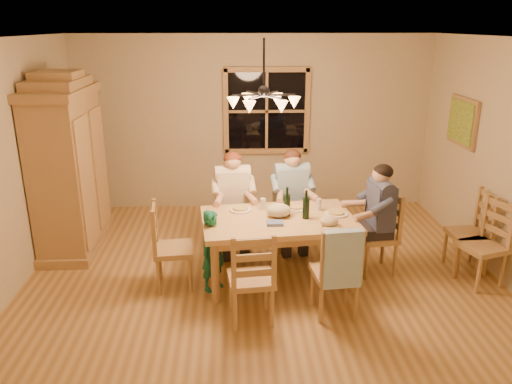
{
  "coord_description": "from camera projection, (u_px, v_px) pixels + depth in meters",
  "views": [
    {
      "loc": [
        -0.33,
        -5.21,
        2.83
      ],
      "look_at": [
        -0.08,
        0.1,
        1.03
      ],
      "focal_mm": 35.0,
      "sensor_mm": 36.0,
      "label": 1
    }
  ],
  "objects": [
    {
      "name": "floor",
      "position": [
        263.0,
        278.0,
        5.86
      ],
      "size": [
        5.5,
        5.5,
        0.0
      ],
      "primitive_type": "plane",
      "color": "olive",
      "rests_on": "ground"
    },
    {
      "name": "ceiling",
      "position": [
        264.0,
        38.0,
        4.99
      ],
      "size": [
        5.5,
        5.0,
        0.02
      ],
      "primitive_type": "cube",
      "color": "white",
      "rests_on": "wall_back"
    },
    {
      "name": "wall_back",
      "position": [
        254.0,
        124.0,
        7.79
      ],
      "size": [
        5.5,
        0.02,
        2.7
      ],
      "primitive_type": "cube",
      "color": "tan",
      "rests_on": "floor"
    },
    {
      "name": "wall_left",
      "position": [
        6.0,
        171.0,
        5.3
      ],
      "size": [
        0.02,
        5.0,
        2.7
      ],
      "primitive_type": "cube",
      "color": "tan",
      "rests_on": "floor"
    },
    {
      "name": "wall_right",
      "position": [
        510.0,
        164.0,
        5.55
      ],
      "size": [
        0.02,
        5.0,
        2.7
      ],
      "primitive_type": "cube",
      "color": "tan",
      "rests_on": "floor"
    },
    {
      "name": "window",
      "position": [
        267.0,
        111.0,
        7.7
      ],
      "size": [
        1.3,
        0.06,
        1.3
      ],
      "color": "black",
      "rests_on": "wall_back"
    },
    {
      "name": "painting",
      "position": [
        462.0,
        122.0,
        6.6
      ],
      "size": [
        0.06,
        0.78,
        0.64
      ],
      "color": "olive",
      "rests_on": "wall_right"
    },
    {
      "name": "chandelier",
      "position": [
        264.0,
        100.0,
        5.19
      ],
      "size": [
        0.77,
        0.68,
        0.71
      ],
      "color": "black",
      "rests_on": "ceiling"
    },
    {
      "name": "armoire",
      "position": [
        69.0,
        170.0,
        6.36
      ],
      "size": [
        0.66,
        1.4,
        2.3
      ],
      "color": "olive",
      "rests_on": "floor"
    },
    {
      "name": "dining_table",
      "position": [
        278.0,
        226.0,
        5.65
      ],
      "size": [
        1.81,
        1.21,
        0.76
      ],
      "rotation": [
        0.0,
        0.0,
        0.1
      ],
      "color": "tan",
      "rests_on": "floor"
    },
    {
      "name": "chair_far_left",
      "position": [
        234.0,
        230.0,
        6.45
      ],
      "size": [
        0.48,
        0.46,
        0.99
      ],
      "rotation": [
        0.0,
        0.0,
        3.25
      ],
      "color": "#A67849",
      "rests_on": "floor"
    },
    {
      "name": "chair_far_right",
      "position": [
        291.0,
        226.0,
        6.56
      ],
      "size": [
        0.48,
        0.46,
        0.99
      ],
      "rotation": [
        0.0,
        0.0,
        3.25
      ],
      "color": "#A67849",
      "rests_on": "floor"
    },
    {
      "name": "chair_near_left",
      "position": [
        251.0,
        293.0,
        4.94
      ],
      "size": [
        0.48,
        0.46,
        0.99
      ],
      "rotation": [
        0.0,
        0.0,
        0.1
      ],
      "color": "#A67849",
      "rests_on": "floor"
    },
    {
      "name": "chair_near_right",
      "position": [
        334.0,
        286.0,
        5.07
      ],
      "size": [
        0.48,
        0.46,
        0.99
      ],
      "rotation": [
        0.0,
        0.0,
        0.1
      ],
      "color": "#A67849",
      "rests_on": "floor"
    },
    {
      "name": "chair_end_left",
      "position": [
        174.0,
        261.0,
        5.59
      ],
      "size": [
        0.46,
        0.48,
        0.99
      ],
      "rotation": [
        0.0,
        0.0,
        -1.47
      ],
      "color": "#A67849",
      "rests_on": "floor"
    },
    {
      "name": "chair_end_right",
      "position": [
        376.0,
        248.0,
        5.93
      ],
      "size": [
        0.46,
        0.48,
        0.99
      ],
      "rotation": [
        0.0,
        0.0,
        1.67
      ],
      "color": "#A67849",
      "rests_on": "floor"
    },
    {
      "name": "adult_woman",
      "position": [
        233.0,
        190.0,
        6.28
      ],
      "size": [
        0.42,
        0.46,
        0.87
      ],
      "rotation": [
        0.0,
        0.0,
        3.25
      ],
      "color": "beige",
      "rests_on": "floor"
    },
    {
      "name": "adult_plaid_man",
      "position": [
        292.0,
        188.0,
        6.39
      ],
      "size": [
        0.42,
        0.46,
        0.87
      ],
      "rotation": [
        0.0,
        0.0,
        3.25
      ],
      "color": "teal",
      "rests_on": "floor"
    },
    {
      "name": "adult_slate_man",
      "position": [
        379.0,
        206.0,
        5.76
      ],
      "size": [
        0.46,
        0.42,
        0.87
      ],
      "rotation": [
        0.0,
        0.0,
        1.67
      ],
      "color": "#3E4663",
      "rests_on": "floor"
    },
    {
      "name": "towel",
      "position": [
        342.0,
        259.0,
        4.76
      ],
      "size": [
        0.39,
        0.14,
        0.58
      ],
      "primitive_type": "cube",
      "rotation": [
        0.0,
        0.0,
        0.1
      ],
      "color": "#9BC1D2",
      "rests_on": "chair_near_right"
    },
    {
      "name": "wine_bottle_a",
      "position": [
        287.0,
        201.0,
        5.65
      ],
      "size": [
        0.08,
        0.08,
        0.33
      ],
      "primitive_type": "cylinder",
      "color": "black",
      "rests_on": "dining_table"
    },
    {
      "name": "wine_bottle_b",
      "position": [
        306.0,
        205.0,
        5.54
      ],
      "size": [
        0.08,
        0.08,
        0.33
      ],
      "primitive_type": "cylinder",
      "color": "black",
      "rests_on": "dining_table"
    },
    {
      "name": "plate_woman",
      "position": [
        240.0,
        210.0,
        5.83
      ],
      "size": [
        0.26,
        0.26,
        0.02
      ],
      "primitive_type": "cylinder",
      "color": "white",
      "rests_on": "dining_table"
    },
    {
      "name": "plate_plaid",
      "position": [
        296.0,
        208.0,
        5.88
      ],
      "size": [
        0.26,
        0.26,
        0.02
      ],
      "primitive_type": "cylinder",
      "color": "white",
      "rests_on": "dining_table"
    },
    {
      "name": "plate_slate",
      "position": [
        336.0,
        214.0,
        5.7
      ],
      "size": [
        0.26,
        0.26,
        0.02
      ],
      "primitive_type": "cylinder",
      "color": "white",
      "rests_on": "dining_table"
    },
    {
      "name": "wine_glass_a",
      "position": [
        263.0,
        204.0,
        5.83
      ],
      "size": [
        0.06,
        0.06,
        0.14
      ],
      "primitive_type": "cylinder",
      "color": "silver",
      "rests_on": "dining_table"
    },
    {
      "name": "wine_glass_b",
      "position": [
        319.0,
        205.0,
        5.82
      ],
      "size": [
        0.06,
        0.06,
        0.14
      ],
      "primitive_type": "cylinder",
      "color": "silver",
      "rests_on": "dining_table"
    },
    {
      "name": "cap",
      "position": [
        329.0,
        221.0,
        5.37
      ],
      "size": [
        0.2,
        0.2,
        0.11
      ],
      "primitive_type": "ellipsoid",
      "color": "tan",
      "rests_on": "dining_table"
    },
    {
      "name": "napkin",
      "position": [
        275.0,
        223.0,
        5.42
      ],
      "size": [
        0.19,
        0.16,
        0.03
      ],
      "primitive_type": "cube",
      "rotation": [
        0.0,
        0.0,
        0.1
      ],
      "color": "#54669A",
      "rests_on": "dining_table"
    },
    {
      "name": "cloth_bundle",
      "position": [
        279.0,
        210.0,
        5.62
      ],
      "size": [
        0.28,
        0.22,
        0.15
      ],
      "primitive_type": "ellipsoid",
      "color": "tan",
      "rests_on": "dining_table"
    },
    {
      "name": "child",
      "position": [
        213.0,
        250.0,
        5.48
      ],
      "size": [
        0.4,
        0.4,
        0.93
      ],
      "primitive_type": "imported",
      "rotation": [
        0.0,
        0.0,
        0.8
      ],
      "color": "#186D52",
      "rests_on": "floor"
    },
    {
      "name": "chair_spare_front",
      "position": [
        466.0,
        246.0,
        5.98
      ],
      "size": [
        0.43,
        0.45,
        0.99
      ],
      "rotation": [
        0.0,
        0.0,
        1.6
      ],
      "color": "#A67849",
      "rests_on": "floor"
    },
    {
      "name": "chair_spare_back",
      "position": [
        480.0,
        259.0,
        5.65
      ],
      "size": [
        0.54,
        0.55,
        0.99
      ],
      "rotation": [
        0.0,
        0.0,
        1.89
      ],
      "color": "#A67849",
      "rests_on": "floor"
    }
  ]
}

